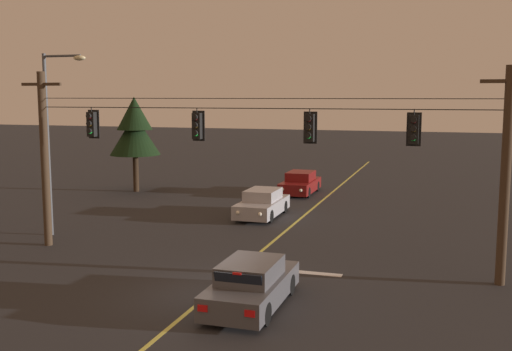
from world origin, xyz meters
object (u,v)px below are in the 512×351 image
at_px(traffic_light_left_inner, 197,126).
at_px(tree_verge_near, 135,129).
at_px(car_waiting_near_lane, 251,285).
at_px(street_lamp_corner, 53,127).
at_px(traffic_light_leftmost, 92,124).
at_px(car_oncoming_trailing, 300,183).
at_px(traffic_light_centre, 309,128).
at_px(traffic_light_right_inner, 414,129).
at_px(car_oncoming_lead, 262,204).

relative_size(traffic_light_left_inner, tree_verge_near, 0.20).
height_order(car_waiting_near_lane, tree_verge_near, tree_verge_near).
bearing_deg(street_lamp_corner, car_waiting_near_lane, -28.84).
bearing_deg(traffic_light_left_inner, traffic_light_leftmost, 180.00).
bearing_deg(tree_verge_near, street_lamp_corner, -77.23).
relative_size(traffic_light_leftmost, car_oncoming_trailing, 0.28).
distance_m(traffic_light_centre, tree_verge_near, 19.85).
xyz_separation_m(traffic_light_right_inner, car_oncoming_lead, (-7.76, 8.35, -4.36)).
height_order(traffic_light_right_inner, car_oncoming_lead, traffic_light_right_inner).
xyz_separation_m(traffic_light_centre, car_oncoming_trailing, (-4.09, 15.97, -4.36)).
bearing_deg(traffic_light_left_inner, traffic_light_right_inner, 0.00).
relative_size(traffic_light_leftmost, car_waiting_near_lane, 0.28).
bearing_deg(car_waiting_near_lane, traffic_light_right_inner, 46.28).
distance_m(car_waiting_near_lane, tree_verge_near, 22.90).
bearing_deg(traffic_light_left_inner, tree_verge_near, 126.55).
bearing_deg(tree_verge_near, traffic_light_left_inner, -53.45).
height_order(traffic_light_left_inner, street_lamp_corner, street_lamp_corner).
bearing_deg(car_oncoming_lead, traffic_light_centre, -62.99).
bearing_deg(traffic_light_centre, street_lamp_corner, 172.03).
bearing_deg(tree_verge_near, traffic_light_centre, -43.59).
bearing_deg(street_lamp_corner, tree_verge_near, 102.77).
bearing_deg(car_waiting_near_lane, traffic_light_centre, 81.06).
distance_m(traffic_light_leftmost, car_oncoming_lead, 10.40).
bearing_deg(street_lamp_corner, traffic_light_left_inner, -12.41).
xyz_separation_m(traffic_light_left_inner, traffic_light_centre, (4.23, 0.00, 0.00)).
bearing_deg(traffic_light_centre, traffic_light_left_inner, 180.00).
distance_m(car_oncoming_lead, street_lamp_corner, 10.79).
xyz_separation_m(car_waiting_near_lane, street_lamp_corner, (-10.94, 6.02, 4.10)).
relative_size(traffic_light_leftmost, car_oncoming_lead, 0.28).
xyz_separation_m(traffic_light_right_inner, car_oncoming_trailing, (-7.60, 15.97, -4.36)).
bearing_deg(traffic_light_leftmost, traffic_light_right_inner, 0.00).
height_order(traffic_light_centre, car_oncoming_lead, traffic_light_centre).
distance_m(traffic_light_leftmost, traffic_light_right_inner, 12.19).
bearing_deg(traffic_light_right_inner, traffic_light_centre, 180.00).
xyz_separation_m(traffic_light_left_inner, tree_verge_near, (-10.13, 13.67, -1.00)).
distance_m(traffic_light_centre, traffic_light_right_inner, 3.51).
bearing_deg(car_oncoming_lead, traffic_light_left_inner, -89.80).
relative_size(car_oncoming_lead, car_oncoming_trailing, 1.00).
bearing_deg(traffic_light_leftmost, car_waiting_near_lane, -28.82).
bearing_deg(tree_verge_near, car_waiting_near_lane, -52.89).
bearing_deg(tree_verge_near, car_oncoming_lead, -27.79).
bearing_deg(car_waiting_near_lane, traffic_light_left_inner, 128.81).
relative_size(car_waiting_near_lane, car_oncoming_trailing, 0.98).
bearing_deg(tree_verge_near, car_oncoming_trailing, 12.61).
height_order(traffic_light_right_inner, car_oncoming_trailing, traffic_light_right_inner).
relative_size(traffic_light_left_inner, street_lamp_corner, 0.15).
bearing_deg(car_oncoming_lead, car_waiting_near_lane, -74.38).
relative_size(traffic_light_right_inner, street_lamp_corner, 0.15).
xyz_separation_m(car_oncoming_lead, car_oncoming_trailing, (0.16, 7.62, 0.00)).
height_order(traffic_light_right_inner, car_waiting_near_lane, traffic_light_right_inner).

